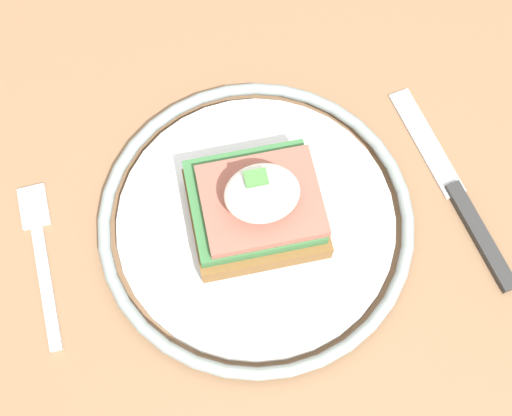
# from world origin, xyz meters

# --- Properties ---
(ground_plane) EXTENTS (6.00, 6.00, 0.00)m
(ground_plane) POSITION_xyz_m (0.00, 0.00, 0.00)
(ground_plane) COLOR #B2ADA3
(dining_table) EXTENTS (0.87, 0.89, 0.75)m
(dining_table) POSITION_xyz_m (0.00, 0.00, 0.63)
(dining_table) COLOR #846042
(dining_table) RESTS_ON ground_plane
(plate) EXTENTS (0.25, 0.25, 0.02)m
(plate) POSITION_xyz_m (-0.02, 0.03, 0.76)
(plate) COLOR silver
(plate) RESTS_ON dining_table
(sandwich) EXTENTS (0.10, 0.09, 0.08)m
(sandwich) POSITION_xyz_m (-0.02, 0.03, 0.79)
(sandwich) COLOR brown
(sandwich) RESTS_ON plate
(fork) EXTENTS (0.02, 0.14, 0.00)m
(fork) POSITION_xyz_m (-0.19, 0.04, 0.75)
(fork) COLOR silver
(fork) RESTS_ON dining_table
(knife) EXTENTS (0.05, 0.19, 0.01)m
(knife) POSITION_xyz_m (0.15, 0.02, 0.76)
(knife) COLOR #2D2D2D
(knife) RESTS_ON dining_table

